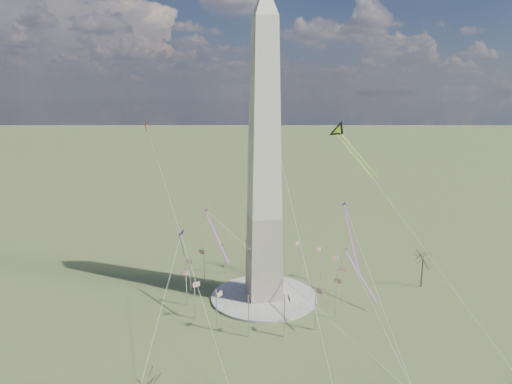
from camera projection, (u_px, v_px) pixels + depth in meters
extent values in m
plane|color=#596231|center=(264.00, 298.00, 155.45)|extent=(2000.00, 2000.00, 0.00)
cylinder|color=beige|center=(264.00, 297.00, 155.37)|extent=(36.00, 36.00, 0.80)
cylinder|color=silver|center=(336.00, 274.00, 159.29)|extent=(0.36, 0.36, 13.00)
cube|color=#B53418|center=(336.00, 258.00, 159.41)|extent=(2.40, 0.08, 1.50)
cylinder|color=silver|center=(321.00, 264.00, 168.41)|extent=(0.36, 0.36, 13.00)
cube|color=#B53418|center=(319.00, 249.00, 168.34)|extent=(2.25, 0.99, 1.50)
cylinder|color=silver|center=(300.00, 257.00, 175.35)|extent=(0.36, 0.36, 13.00)
cube|color=#B53418|center=(297.00, 244.00, 174.92)|extent=(1.75, 1.75, 1.50)
cylinder|color=silver|center=(275.00, 254.00, 179.05)|extent=(0.36, 0.36, 13.00)
cube|color=#B53418|center=(272.00, 241.00, 178.16)|extent=(0.99, 2.25, 1.50)
cylinder|color=silver|center=(249.00, 254.00, 178.94)|extent=(0.36, 0.36, 13.00)
cube|color=#B53418|center=(246.00, 241.00, 177.56)|extent=(0.08, 2.40, 1.50)
cylinder|color=silver|center=(225.00, 258.00, 175.06)|extent=(0.36, 0.36, 13.00)
cube|color=#B53418|center=(222.00, 245.00, 173.22)|extent=(0.99, 2.25, 1.50)
cylinder|color=silver|center=(204.00, 265.00, 167.97)|extent=(0.36, 0.36, 13.00)
cube|color=#B53418|center=(202.00, 252.00, 165.79)|extent=(1.75, 1.75, 1.50)
cylinder|color=silver|center=(190.00, 274.00, 158.77)|extent=(0.36, 0.36, 13.00)
cube|color=#B53418|center=(189.00, 261.00, 156.40)|extent=(2.25, 0.99, 1.50)
cylinder|color=silver|center=(186.00, 286.00, 148.86)|extent=(0.36, 0.36, 13.00)
cube|color=#B53418|center=(186.00, 273.00, 146.49)|extent=(2.40, 0.08, 1.50)
cylinder|color=silver|center=(195.00, 299.00, 139.74)|extent=(0.36, 0.36, 13.00)
cube|color=#B53418|center=(196.00, 284.00, 137.57)|extent=(2.25, 0.99, 1.50)
cylinder|color=silver|center=(216.00, 310.00, 132.80)|extent=(0.36, 0.36, 13.00)
cube|color=#B53418|center=(220.00, 294.00, 130.98)|extent=(1.75, 1.75, 1.50)
cylinder|color=silver|center=(249.00, 316.00, 129.10)|extent=(0.36, 0.36, 13.00)
cube|color=#B53418|center=(253.00, 299.00, 127.75)|extent=(0.99, 2.25, 1.50)
cylinder|color=silver|center=(284.00, 316.00, 129.21)|extent=(0.36, 0.36, 13.00)
cube|color=#B53418|center=(289.00, 298.00, 128.34)|extent=(0.08, 2.40, 1.50)
cylinder|color=silver|center=(315.00, 309.00, 133.09)|extent=(0.36, 0.36, 13.00)
cube|color=#B53418|center=(319.00, 291.00, 132.69)|extent=(0.99, 2.25, 1.50)
cylinder|color=silver|center=(335.00, 298.00, 140.18)|extent=(0.36, 0.36, 13.00)
cube|color=#B53418|center=(338.00, 281.00, 140.12)|extent=(1.75, 1.75, 1.50)
cylinder|color=silver|center=(342.00, 286.00, 149.38)|extent=(0.36, 0.36, 13.00)
cube|color=#B53418|center=(343.00, 269.00, 149.50)|extent=(2.25, 0.99, 1.50)
cylinder|color=#48352C|center=(422.00, 273.00, 163.32)|extent=(0.46, 0.46, 10.55)
cube|color=yellow|center=(359.00, 155.00, 151.72)|extent=(6.21, 17.21, 12.64)
cube|color=yellow|center=(354.00, 156.00, 150.57)|extent=(6.21, 17.21, 12.64)
cube|color=#481C7F|center=(181.00, 233.00, 143.45)|extent=(1.95, 3.02, 2.38)
cube|color=#F95027|center=(182.00, 245.00, 144.29)|extent=(1.79, 2.73, 8.23)
cube|color=#F95027|center=(351.00, 239.00, 132.19)|extent=(4.32, 21.09, 13.35)
cube|color=#F95027|center=(217.00, 237.00, 138.73)|extent=(5.05, 16.97, 10.90)
cube|color=#F95027|center=(361.00, 276.00, 150.99)|extent=(4.00, 17.23, 10.93)
cube|color=red|center=(146.00, 123.00, 168.85)|extent=(1.01, 1.66, 1.46)
cube|color=red|center=(146.00, 128.00, 169.19)|extent=(0.62, 1.27, 3.33)
cube|color=white|center=(262.00, 75.00, 191.22)|extent=(1.41, 1.27, 1.42)
cube|color=white|center=(262.00, 79.00, 191.54)|extent=(0.25, 1.22, 3.23)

